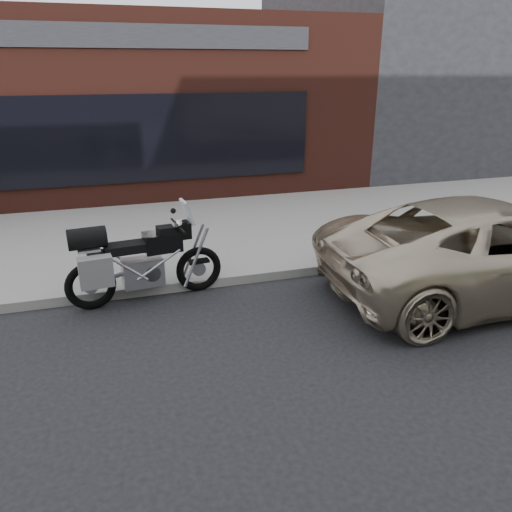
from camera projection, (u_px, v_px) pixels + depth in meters
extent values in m
plane|color=black|center=(366.00, 459.00, 4.45)|extent=(120.00, 120.00, 0.00)
cube|color=gray|center=(207.00, 226.00, 10.68)|extent=(44.00, 6.00, 0.15)
cube|color=#53231A|center=(96.00, 101.00, 15.62)|extent=(14.00, 10.00, 4.50)
cube|color=black|center=(100.00, 141.00, 11.32)|extent=(10.00, 0.08, 2.00)
cube|color=#27272C|center=(89.00, 35.00, 10.54)|extent=(10.00, 0.08, 0.50)
cube|color=#27272C|center=(429.00, 74.00, 18.62)|extent=(10.00, 10.00, 6.00)
torus|color=black|center=(91.00, 286.00, 7.10)|extent=(0.73, 0.20, 0.72)
torus|color=black|center=(199.00, 269.00, 7.70)|extent=(0.73, 0.20, 0.72)
cube|color=#B7B7BC|center=(143.00, 272.00, 7.34)|extent=(0.62, 0.39, 0.41)
cube|color=black|center=(162.00, 241.00, 7.31)|extent=(0.57, 0.40, 0.28)
cube|color=black|center=(126.00, 248.00, 7.12)|extent=(0.62, 0.36, 0.13)
cube|color=black|center=(99.00, 257.00, 7.01)|extent=(0.35, 0.27, 0.15)
cube|color=black|center=(183.00, 230.00, 7.38)|extent=(0.22, 0.28, 0.24)
cube|color=silver|center=(187.00, 212.00, 7.31)|extent=(0.19, 0.34, 0.36)
cylinder|color=black|center=(178.00, 226.00, 7.33)|extent=(0.12, 0.75, 0.03)
cube|color=#B7B7BC|center=(88.00, 248.00, 6.91)|extent=(0.33, 0.35, 0.03)
cube|color=slate|center=(96.00, 272.00, 6.78)|extent=(0.47, 0.24, 0.43)
cylinder|color=black|center=(87.00, 238.00, 6.85)|extent=(0.54, 0.36, 0.30)
cylinder|color=#B7B7BC|center=(112.00, 277.00, 7.36)|extent=(0.60, 0.15, 0.21)
imported|color=#C2B297|center=(494.00, 249.00, 7.47)|extent=(5.30, 2.58, 1.45)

